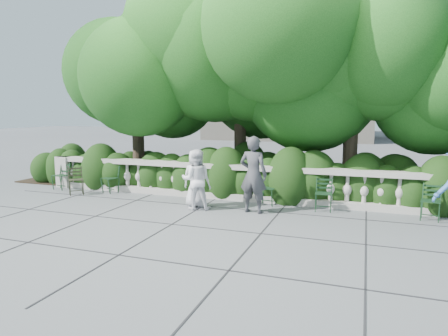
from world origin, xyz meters
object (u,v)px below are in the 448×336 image
(chair_e, at_px, (323,212))
(chair_f, at_px, (429,222))
(person_casual_man, at_px, (196,180))
(chair_weathered, at_px, (77,196))
(chair_a, at_px, (58,190))
(person_woman_grey, at_px, (253,175))
(chair_b, at_px, (107,193))
(person_businessman, at_px, (196,178))
(chair_d, at_px, (265,206))

(chair_e, relative_size, chair_f, 1.00)
(chair_f, relative_size, person_casual_man, 0.56)
(chair_weathered, relative_size, person_casual_man, 0.56)
(chair_a, xyz_separation_m, chair_e, (8.10, -0.06, 0.00))
(chair_e, distance_m, chair_weathered, 7.00)
(chair_weathered, distance_m, person_woman_grey, 5.46)
(chair_a, height_order, chair_weathered, same)
(chair_e, distance_m, person_casual_man, 3.22)
(person_woman_grey, bearing_deg, chair_e, -155.33)
(chair_b, distance_m, person_woman_grey, 4.90)
(chair_f, distance_m, chair_weathered, 9.33)
(chair_b, bearing_deg, chair_e, 18.39)
(chair_a, distance_m, chair_b, 1.74)
(chair_f, xyz_separation_m, chair_weathered, (-9.32, -0.35, 0.00))
(chair_f, bearing_deg, chair_weathered, -167.15)
(chair_a, bearing_deg, person_businessman, -0.82)
(chair_a, xyz_separation_m, chair_weathered, (1.11, -0.45, 0.00))
(chair_d, distance_m, chair_e, 1.49)
(chair_d, distance_m, person_casual_man, 1.96)
(person_businessman, height_order, person_woman_grey, person_woman_grey)
(chair_b, bearing_deg, chair_f, 18.43)
(chair_weathered, xyz_separation_m, person_woman_grey, (5.38, -0.16, 0.93))
(chair_f, xyz_separation_m, person_casual_man, (-5.37, -0.68, 0.76))
(chair_f, relative_size, chair_weathered, 1.00)
(chair_a, bearing_deg, person_casual_man, -3.25)
(chair_d, relative_size, person_casual_man, 0.56)
(chair_f, height_order, person_woman_grey, person_woman_grey)
(chair_a, height_order, person_businessman, person_businessman)
(chair_e, relative_size, person_businessman, 0.56)
(person_woman_grey, bearing_deg, chair_b, -3.13)
(chair_a, relative_size, person_woman_grey, 0.45)
(chair_weathered, xyz_separation_m, person_casual_man, (3.95, -0.33, 0.76))
(chair_a, height_order, person_woman_grey, person_woman_grey)
(chair_e, height_order, person_casual_man, person_casual_man)
(chair_a, xyz_separation_m, person_casual_man, (5.06, -0.78, 0.76))
(chair_b, height_order, chair_d, same)
(chair_e, height_order, chair_weathered, same)
(chair_b, distance_m, chair_weathered, 0.83)
(person_woman_grey, bearing_deg, chair_a, -0.03)
(chair_b, xyz_separation_m, chair_d, (4.89, 0.02, 0.00))
(chair_f, bearing_deg, person_casual_man, -162.14)
(chair_b, distance_m, person_businessman, 3.38)
(chair_d, bearing_deg, chair_b, -174.12)
(person_woman_grey, relative_size, person_casual_man, 1.24)
(chair_e, distance_m, chair_f, 2.33)
(chair_weathered, bearing_deg, chair_a, 113.41)
(chair_f, bearing_deg, chair_d, -172.63)
(chair_e, bearing_deg, chair_b, 175.00)
(chair_weathered, height_order, person_casual_man, person_casual_man)
(chair_e, xyz_separation_m, person_woman_grey, (-1.61, -0.56, 0.93))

